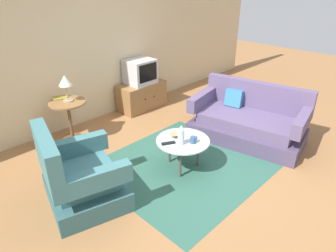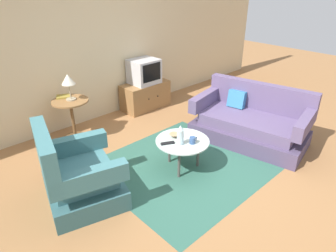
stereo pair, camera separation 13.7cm
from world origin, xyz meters
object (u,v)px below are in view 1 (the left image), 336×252
side_table (69,112)px  table_lamp (65,82)px  tv_stand (142,96)px  bowl (175,135)px  television (140,72)px  tv_remote_dark (168,143)px  vase (181,135)px  tv_remote_silver (191,136)px  couch (248,122)px  book (60,98)px  armchair (79,179)px  coffee_table (183,143)px  mug (193,140)px

side_table → table_lamp: table_lamp is taller
tv_stand → bowl: size_ratio=6.43×
television → tv_remote_dark: bearing=-121.7°
vase → tv_remote_dark: vase is taller
tv_stand → tv_remote_silver: tv_stand is taller
couch → table_lamp: table_lamp is taller
side_table → television: size_ratio=1.24×
bowl → book: (-0.64, 1.84, 0.21)m
television → book: 1.61m
side_table → couch: bearing=-44.9°
armchair → tv_remote_silver: size_ratio=6.39×
coffee_table → bowl: bearing=94.6°
mug → tv_stand: bearing=66.2°
side_table → mug: side_table is taller
coffee_table → table_lamp: (-0.61, 1.80, 0.56)m
table_lamp → tv_remote_dark: 1.85m
side_table → vase: (0.55, -1.83, 0.09)m
armchair → tv_remote_dark: size_ratio=5.93×
armchair → book: (0.68, 1.62, 0.33)m
couch → tv_stand: bearing=-1.2°
couch → tv_remote_silver: size_ratio=10.87×
armchair → book: bearing=172.8°
coffee_table → television: bearing=63.8°
coffee_table → tv_remote_silver: tv_remote_silver is taller
table_lamp → tv_remote_dark: (0.41, -1.73, -0.51)m
side_table → tv_stand: size_ratio=0.69×
couch → side_table: (-1.98, 1.97, 0.18)m
armchair → couch: size_ratio=0.59×
tv_remote_silver → armchair: bearing=85.9°
coffee_table → tv_remote_dark: size_ratio=3.88×
couch → mug: (-1.30, 0.04, 0.18)m
coffee_table → vase: bearing=-152.9°
mug → tv_remote_dark: bearing=139.3°
side_table → book: 0.27m
armchair → coffee_table: bearing=90.7°
tv_remote_silver → book: size_ratio=0.65×
side_table → tv_remote_silver: bearing=-66.3°
mug → television: bearing=66.3°
coffee_table → tv_stand: 2.16m
tv_stand → bowl: tv_stand is taller
armchair → coffee_table: armchair is taller
vase → coffee_table: bearing=27.1°
coffee_table → tv_remote_dark: (-0.20, 0.07, 0.05)m
table_lamp → vase: bearing=-74.0°
coffee_table → vase: vase is taller
television → tv_remote_silver: bearing=-112.4°
side_table → vase: bearing=-73.2°
table_lamp → tv_remote_silver: bearing=-67.1°
coffee_table → bowl: (-0.01, 0.14, 0.06)m
vase → mug: bearing=-36.3°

